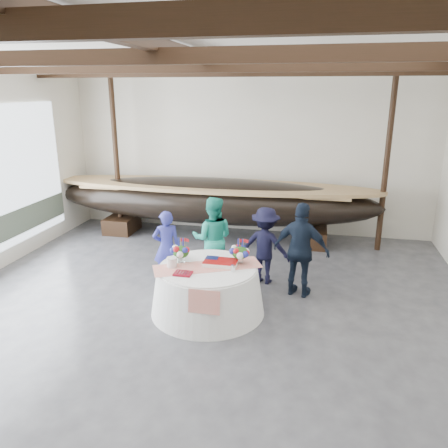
# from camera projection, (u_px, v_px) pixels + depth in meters

# --- Properties ---
(floor) EXTENTS (10.00, 12.00, 0.01)m
(floor) POSITION_uv_depth(u_px,v_px,m) (188.00, 339.00, 7.12)
(floor) COLOR #3D3D42
(floor) RESTS_ON ground
(wall_back) EXTENTS (10.00, 0.02, 4.50)m
(wall_back) POSITION_uv_depth(u_px,v_px,m) (249.00, 152.00, 12.06)
(wall_back) COLOR silver
(wall_back) RESTS_ON ground
(ceiling) EXTENTS (10.00, 12.00, 0.01)m
(ceiling) POSITION_uv_depth(u_px,v_px,m) (180.00, 42.00, 5.79)
(ceiling) COLOR white
(ceiling) RESTS_ON wall_back
(pavilion_structure) EXTENTS (9.80, 11.76, 4.50)m
(pavilion_structure) POSITION_uv_depth(u_px,v_px,m) (198.00, 82.00, 6.74)
(pavilion_structure) COLOR black
(pavilion_structure) RESTS_ON ground
(longboat_display) EXTENTS (8.85, 1.77, 1.66)m
(longboat_display) POSITION_uv_depth(u_px,v_px,m) (212.00, 200.00, 11.66)
(longboat_display) COLOR black
(longboat_display) RESTS_ON ground
(banquet_table) EXTENTS (2.06, 2.06, 0.88)m
(banquet_table) POSITION_uv_depth(u_px,v_px,m) (208.00, 289.00, 7.88)
(banquet_table) COLOR white
(banquet_table) RESTS_ON ground
(tabletop_items) EXTENTS (1.95, 1.32, 0.40)m
(tabletop_items) POSITION_uv_depth(u_px,v_px,m) (208.00, 256.00, 7.85)
(tabletop_items) COLOR red
(tabletop_items) RESTS_ON banquet_table
(guest_woman_blue) EXTENTS (0.67, 0.57, 1.55)m
(guest_woman_blue) POSITION_uv_depth(u_px,v_px,m) (167.00, 247.00, 9.03)
(guest_woman_blue) COLOR navy
(guest_woman_blue) RESTS_ON ground
(guest_woman_teal) EXTENTS (0.96, 0.79, 1.79)m
(guest_woman_teal) POSITION_uv_depth(u_px,v_px,m) (213.00, 239.00, 9.16)
(guest_woman_teal) COLOR teal
(guest_woman_teal) RESTS_ON ground
(guest_man_left) EXTENTS (1.14, 0.79, 1.62)m
(guest_man_left) POSITION_uv_depth(u_px,v_px,m) (265.00, 246.00, 9.00)
(guest_man_left) COLOR black
(guest_man_left) RESTS_ON ground
(guest_man_right) EXTENTS (1.18, 0.74, 1.87)m
(guest_man_right) POSITION_uv_depth(u_px,v_px,m) (301.00, 250.00, 8.38)
(guest_man_right) COLOR black
(guest_man_right) RESTS_ON ground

